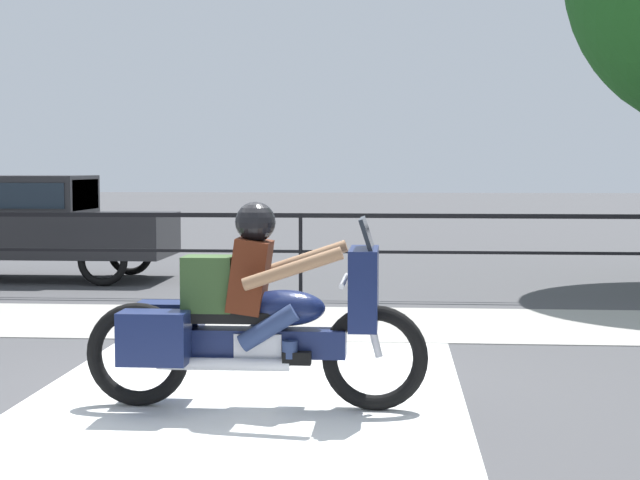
{
  "coord_description": "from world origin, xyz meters",
  "views": [
    {
      "loc": [
        1.25,
        -7.39,
        1.73
      ],
      "look_at": [
        0.61,
        0.88,
        1.12
      ],
      "focal_mm": 55.0,
      "sensor_mm": 36.0,
      "label": 1
    }
  ],
  "objects": [
    {
      "name": "ground_plane",
      "position": [
        0.0,
        0.0,
        0.0
      ],
      "size": [
        120.0,
        120.0,
        0.0
      ],
      "primitive_type": "plane",
      "color": "#424244"
    },
    {
      "name": "sidewalk_band",
      "position": [
        0.0,
        3.4,
        0.01
      ],
      "size": [
        44.0,
        2.4,
        0.01
      ],
      "primitive_type": "cube",
      "color": "#99968E",
      "rests_on": "ground"
    },
    {
      "name": "crosswalk_band",
      "position": [
        0.13,
        -0.2,
        0.0
      ],
      "size": [
        3.28,
        6.0,
        0.01
      ],
      "primitive_type": "cube",
      "color": "silver",
      "rests_on": "ground"
    },
    {
      "name": "fence_railing",
      "position": [
        0.0,
        5.48,
        0.89
      ],
      "size": [
        36.0,
        0.05,
        1.13
      ],
      "color": "black",
      "rests_on": "ground"
    },
    {
      "name": "motorcycle",
      "position": [
        0.23,
        -0.49,
        0.67
      ],
      "size": [
        2.48,
        0.76,
        1.49
      ],
      "rotation": [
        0.0,
        0.0,
        -0.01
      ],
      "color": "black",
      "rests_on": "ground"
    },
    {
      "name": "parked_car",
      "position": [
        -4.44,
        7.29,
        0.93
      ],
      "size": [
        4.3,
        1.62,
        1.61
      ],
      "rotation": [
        0.0,
        0.0,
        0.01
      ],
      "color": "#232326",
      "rests_on": "ground"
    }
  ]
}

